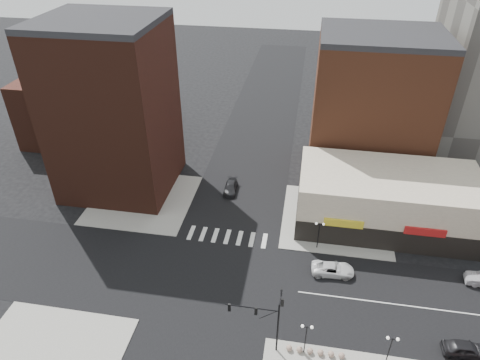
# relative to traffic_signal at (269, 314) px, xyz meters

# --- Properties ---
(ground) EXTENTS (240.00, 240.00, 0.00)m
(ground) POSITION_rel_traffic_signal_xyz_m (-7.24, 7.83, -4.96)
(ground) COLOR black
(ground) RESTS_ON ground
(road_ew) EXTENTS (200.00, 14.00, 0.02)m
(road_ew) POSITION_rel_traffic_signal_xyz_m (-7.24, 7.83, -4.95)
(road_ew) COLOR black
(road_ew) RESTS_ON ground
(road_ns) EXTENTS (14.00, 200.00, 0.02)m
(road_ns) POSITION_rel_traffic_signal_xyz_m (-7.24, 7.83, -4.95)
(road_ns) COLOR black
(road_ns) RESTS_ON ground
(sidewalk_nw) EXTENTS (15.00, 15.00, 0.12)m
(sidewalk_nw) POSITION_rel_traffic_signal_xyz_m (-21.74, 22.33, -4.90)
(sidewalk_nw) COLOR gray
(sidewalk_nw) RESTS_ON ground
(sidewalk_ne) EXTENTS (15.00, 15.00, 0.12)m
(sidewalk_ne) POSITION_rel_traffic_signal_xyz_m (7.26, 22.33, -4.90)
(sidewalk_ne) COLOR gray
(sidewalk_ne) RESTS_ON ground
(building_nw) EXTENTS (16.00, 15.00, 25.00)m
(building_nw) POSITION_rel_traffic_signal_xyz_m (-26.24, 26.33, 7.54)
(building_nw) COLOR #3D1C13
(building_nw) RESTS_ON ground
(building_nw_low) EXTENTS (20.00, 18.00, 12.00)m
(building_nw_low) POSITION_rel_traffic_signal_xyz_m (-39.24, 41.83, 1.04)
(building_nw_low) COLOR #3D1C13
(building_nw_low) RESTS_ON ground
(building_ne_midrise) EXTENTS (18.00, 15.00, 22.00)m
(building_ne_midrise) POSITION_rel_traffic_signal_xyz_m (11.76, 37.33, 6.04)
(building_ne_midrise) COLOR brown
(building_ne_midrise) RESTS_ON ground
(building_ne_row) EXTENTS (24.20, 12.20, 8.00)m
(building_ne_row) POSITION_rel_traffic_signal_xyz_m (13.76, 22.83, -1.66)
(building_ne_row) COLOR beige
(building_ne_row) RESTS_ON ground
(traffic_signal) EXTENTS (5.59, 3.09, 7.77)m
(traffic_signal) POSITION_rel_traffic_signal_xyz_m (0.00, 0.00, 0.00)
(traffic_signal) COLOR black
(traffic_signal) RESTS_ON ground
(street_lamp_se_a) EXTENTS (1.22, 0.32, 4.16)m
(street_lamp_se_a) POSITION_rel_traffic_signal_xyz_m (3.76, -0.17, -1.67)
(street_lamp_se_a) COLOR black
(street_lamp_se_a) RESTS_ON sidewalk_se
(street_lamp_se_b) EXTENTS (1.22, 0.32, 4.16)m
(street_lamp_se_b) POSITION_rel_traffic_signal_xyz_m (11.76, -0.17, -1.67)
(street_lamp_se_b) COLOR black
(street_lamp_se_b) RESTS_ON sidewalk_se
(street_lamp_ne) EXTENTS (1.22, 0.32, 4.16)m
(street_lamp_ne) POSITION_rel_traffic_signal_xyz_m (4.76, 15.83, -1.67)
(street_lamp_ne) COLOR black
(street_lamp_ne) RESTS_ON sidewalk_ne
(bollard_row) EXTENTS (5.87, 0.62, 0.62)m
(bollard_row) POSITION_rel_traffic_signal_xyz_m (4.89, -0.17, -4.53)
(bollard_row) COLOR gray
(bollard_row) RESTS_ON sidewalk_se
(white_suv) EXTENTS (5.33, 2.72, 1.44)m
(white_suv) POSITION_rel_traffic_signal_xyz_m (6.73, 11.53, -4.24)
(white_suv) COLOR silver
(white_suv) RESTS_ON ground
(dark_sedan_east) EXTENTS (4.73, 2.08, 1.58)m
(dark_sedan_east) POSITION_rel_traffic_signal_xyz_m (19.84, 2.44, -4.17)
(dark_sedan_east) COLOR black
(dark_sedan_east) RESTS_ON ground
(dark_sedan_north) EXTENTS (2.07, 4.70, 1.34)m
(dark_sedan_north) POSITION_rel_traffic_signal_xyz_m (-8.92, 26.85, -4.29)
(dark_sedan_north) COLOR black
(dark_sedan_north) RESTS_ON ground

